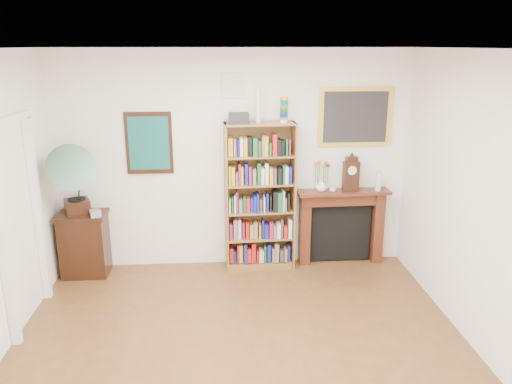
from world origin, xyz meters
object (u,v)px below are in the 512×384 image
(side_cabinet, at_px, (85,244))
(fireplace, at_px, (341,220))
(cd_stack, at_px, (95,213))
(flower_vase, at_px, (321,185))
(bottle_left, at_px, (378,182))
(mantel_clock, at_px, (351,174))
(teacup, at_px, (333,189))
(gramophone, at_px, (70,176))
(bookshelf, at_px, (260,189))
(bottle_right, at_px, (378,182))

(side_cabinet, distance_m, fireplace, 3.33)
(cd_stack, distance_m, flower_vase, 2.83)
(side_cabinet, relative_size, bottle_left, 3.41)
(side_cabinet, height_order, mantel_clock, mantel_clock)
(fireplace, bearing_deg, mantel_clock, -42.24)
(cd_stack, height_order, teacup, teacup)
(fireplace, relative_size, cd_stack, 10.10)
(gramophone, height_order, teacup, gramophone)
(side_cabinet, relative_size, fireplace, 0.67)
(flower_vase, bearing_deg, mantel_clock, -1.25)
(teacup, distance_m, bottle_left, 0.60)
(gramophone, xyz_separation_m, bottle_left, (3.81, 0.19, -0.20))
(bookshelf, xyz_separation_m, teacup, (0.94, -0.01, -0.02))
(fireplace, distance_m, mantel_clock, 0.65)
(fireplace, height_order, teacup, teacup)
(bookshelf, height_order, gramophone, bookshelf)
(flower_vase, height_order, bottle_right, bottle_right)
(bookshelf, relative_size, gramophone, 2.40)
(bottle_right, bearing_deg, teacup, -175.45)
(gramophone, distance_m, bottle_left, 3.82)
(side_cabinet, distance_m, bottle_left, 3.83)
(cd_stack, height_order, bottle_left, bottle_left)
(flower_vase, bearing_deg, bookshelf, -178.05)
(bottle_left, bearing_deg, teacup, -178.52)
(bookshelf, relative_size, mantel_clock, 4.87)
(side_cabinet, relative_size, flower_vase, 5.24)
(cd_stack, height_order, mantel_clock, mantel_clock)
(mantel_clock, relative_size, flower_vase, 2.91)
(teacup, height_order, bottle_left, bottle_left)
(fireplace, relative_size, bottle_right, 6.06)
(bottle_right, bearing_deg, bottle_left, -89.72)
(gramophone, bearing_deg, side_cabinet, 44.95)
(fireplace, bearing_deg, side_cabinet, -179.39)
(bookshelf, bearing_deg, bottle_left, -3.01)
(gramophone, distance_m, teacup, 3.23)
(fireplace, distance_m, cd_stack, 3.14)
(teacup, xyz_separation_m, bottle_left, (0.60, 0.02, 0.09))
(mantel_clock, bearing_deg, cd_stack, 175.79)
(teacup, distance_m, bottle_right, 0.60)
(cd_stack, xyz_separation_m, bottle_left, (3.56, 0.19, 0.28))
(bottle_left, bearing_deg, gramophone, -177.13)
(mantel_clock, height_order, bottle_right, mantel_clock)
(side_cabinet, distance_m, cd_stack, 0.51)
(teacup, bearing_deg, flower_vase, 165.94)
(mantel_clock, relative_size, bottle_right, 2.27)
(cd_stack, bearing_deg, flower_vase, 4.30)
(bottle_right, bearing_deg, bookshelf, -178.59)
(bottle_right, bearing_deg, mantel_clock, -176.99)
(teacup, bearing_deg, bottle_right, 4.55)
(fireplace, distance_m, bottle_right, 0.69)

